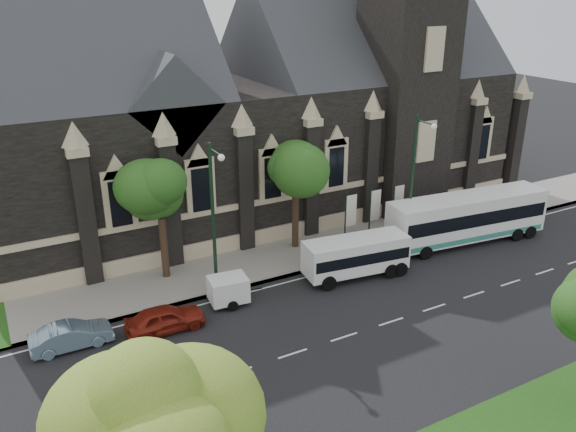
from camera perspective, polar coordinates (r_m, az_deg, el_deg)
ground at (r=30.43m, az=5.52°, el=-11.73°), size 160.00×160.00×0.00m
sidewalk at (r=37.52m, az=-2.56°, el=-4.55°), size 80.00×5.00×0.15m
museum at (r=44.97m, az=-2.09°, el=10.91°), size 40.00×17.70×29.90m
tree_park_near at (r=16.14m, az=-12.45°, el=-19.02°), size 4.42×4.42×8.56m
tree_walk_right at (r=37.76m, az=0.87°, el=5.05°), size 4.08×4.08×7.80m
tree_walk_left at (r=34.48m, az=-12.30°, el=2.70°), size 3.91×3.91×7.64m
street_lamp_near at (r=38.91m, az=12.29°, el=3.97°), size 0.36×1.88×9.00m
street_lamp_mid at (r=31.99m, az=-7.25°, el=0.32°), size 0.36×1.88×9.00m
banner_flag_left at (r=39.08m, az=6.01°, el=0.19°), size 0.90×0.10×4.00m
banner_flag_center at (r=40.18m, az=8.37°, el=0.70°), size 0.90×0.10×4.00m
banner_flag_right at (r=41.35m, az=10.60°, el=1.17°), size 0.90×0.10×4.00m
tour_coach at (r=41.61m, az=17.17°, el=-0.11°), size 11.85×3.71×3.40m
shuttle_bus at (r=35.58m, az=6.71°, el=-3.78°), size 6.65×3.00×2.49m
box_trailer at (r=32.80m, az=-5.88°, el=-7.15°), size 3.12×1.84×1.63m
sedan at (r=31.13m, az=-20.48°, el=-10.93°), size 3.94×1.39×1.30m
car_far_red at (r=31.11m, az=-11.96°, el=-9.80°), size 4.14×1.74×1.40m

